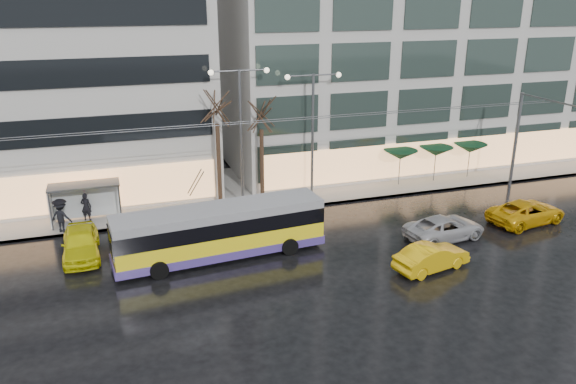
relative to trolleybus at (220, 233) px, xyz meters
name	(u,v)px	position (x,y,z in m)	size (l,w,h in m)	color
ground	(256,283)	(1.05, -3.39, -1.43)	(140.00, 140.00, 0.00)	black
sidewalk	(233,189)	(3.05, 10.61, -1.36)	(80.00, 10.00, 0.15)	gray
kerb	(249,213)	(3.05, 5.66, -1.36)	(80.00, 0.10, 0.15)	slate
building_right	(415,6)	(20.05, 15.61, 11.22)	(32.00, 14.00, 25.00)	#B7B5AF
trolleybus	(220,233)	(0.00, 0.00, 0.00)	(11.55, 4.70, 5.29)	yellow
catenary	(236,157)	(2.05, 4.55, 2.82)	(42.24, 5.12, 7.00)	#595B60
bus_shelter	(78,195)	(-7.33, 7.30, 0.53)	(4.20, 1.60, 2.51)	#595B60
street_lamp_near	(241,118)	(3.05, 7.41, 4.56)	(3.96, 0.36, 9.03)	#595B60
street_lamp_far	(313,118)	(8.05, 7.41, 4.28)	(3.96, 0.36, 8.53)	#595B60
tree_a	(216,102)	(1.55, 7.61, 5.66)	(3.20, 3.20, 8.40)	black
tree_b	(261,110)	(4.55, 7.81, 4.97)	(3.20, 3.20, 7.70)	black
parasol_a	(400,155)	(15.05, 7.61, 1.02)	(2.50, 2.50, 2.65)	#595B60
parasol_b	(436,151)	(18.05, 7.61, 1.02)	(2.50, 2.50, 2.65)	#595B60
parasol_c	(470,148)	(21.05, 7.61, 1.02)	(2.50, 2.50, 2.65)	#595B60
taxi_a	(81,243)	(-7.24, 2.46, -0.62)	(1.91, 4.76, 1.62)	yellow
taxi_b	(432,257)	(10.13, -4.85, -0.74)	(1.47, 4.22, 1.39)	#E8B30C
taxi_c	(527,212)	(19.20, -1.18, -0.71)	(2.39, 5.19, 1.44)	#DFA40B
sedan_silver	(445,228)	(12.96, -1.69, -0.74)	(2.28, 4.94, 1.37)	#ABAAAF
pedestrian_a	(85,199)	(-6.98, 7.49, 0.15)	(1.23, 1.24, 2.19)	black
pedestrian_b	(110,198)	(-5.51, 8.63, -0.34)	(1.16, 1.10, 1.88)	black
pedestrian_c	(61,214)	(-8.36, 6.01, -0.14)	(1.44, 1.22, 2.11)	black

